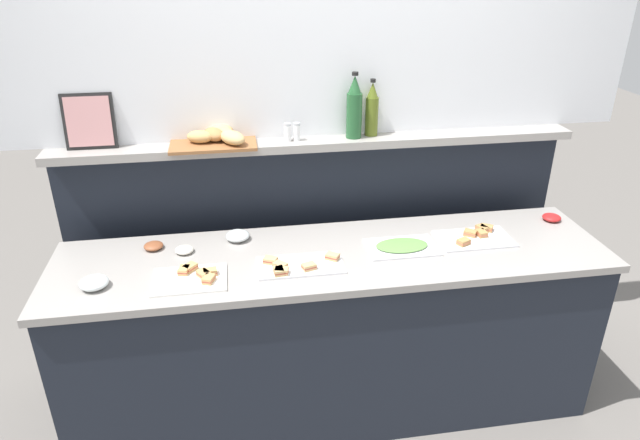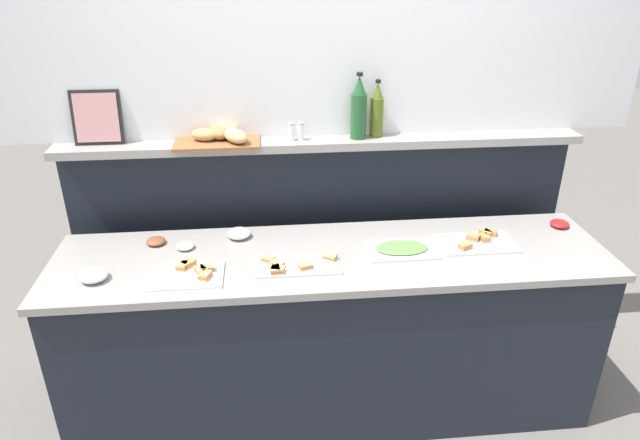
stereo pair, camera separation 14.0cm
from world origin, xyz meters
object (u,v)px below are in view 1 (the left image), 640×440
(condiment_bowl_cream, at_px, (552,217))
(condiment_bowl_red, at_px, (184,250))
(salt_shaker, at_px, (288,132))
(glass_bowl_large, at_px, (238,236))
(pepper_shaker, at_px, (297,132))
(glass_bowl_medium, at_px, (94,283))
(condiment_bowl_teal, at_px, (154,246))
(olive_oil_bottle, at_px, (372,110))
(framed_picture, at_px, (89,121))
(cold_cuts_platter, at_px, (402,247))
(sandwich_platter_side, at_px, (193,278))
(wine_bottle_green, at_px, (354,109))
(sandwich_platter_front, at_px, (475,237))
(bread_basket, at_px, (217,137))
(sandwich_platter_rear, at_px, (298,265))

(condiment_bowl_cream, relative_size, condiment_bowl_red, 1.10)
(salt_shaker, bearing_deg, glass_bowl_large, -142.34)
(pepper_shaker, bearing_deg, condiment_bowl_cream, -11.23)
(glass_bowl_medium, distance_m, condiment_bowl_teal, 0.36)
(condiment_bowl_teal, distance_m, pepper_shaker, 0.85)
(olive_oil_bottle, bearing_deg, condiment_bowl_cream, -17.40)
(salt_shaker, bearing_deg, framed_picture, 177.56)
(cold_cuts_platter, height_order, condiment_bowl_cream, condiment_bowl_cream)
(sandwich_platter_side, xyz_separation_m, framed_picture, (-0.43, 0.57, 0.52))
(sandwich_platter_side, bearing_deg, condiment_bowl_teal, 121.98)
(condiment_bowl_cream, height_order, condiment_bowl_red, condiment_bowl_cream)
(condiment_bowl_red, height_order, framed_picture, framed_picture)
(wine_bottle_green, xyz_separation_m, salt_shaker, (-0.32, -0.00, -0.10))
(glass_bowl_medium, xyz_separation_m, framed_picture, (-0.04, 0.57, 0.51))
(sandwich_platter_side, bearing_deg, glass_bowl_large, 59.10)
(sandwich_platter_front, height_order, wine_bottle_green, wine_bottle_green)
(condiment_bowl_cream, xyz_separation_m, olive_oil_bottle, (-0.88, 0.28, 0.51))
(glass_bowl_large, bearing_deg, condiment_bowl_red, -160.35)
(sandwich_platter_side, height_order, glass_bowl_large, glass_bowl_large)
(sandwich_platter_side, xyz_separation_m, sandwich_platter_front, (1.30, 0.16, -0.00))
(condiment_bowl_red, height_order, olive_oil_bottle, olive_oil_bottle)
(condiment_bowl_cream, distance_m, pepper_shaker, 1.35)
(sandwich_platter_front, height_order, framed_picture, framed_picture)
(sandwich_platter_side, xyz_separation_m, bread_basket, (0.13, 0.54, 0.43))
(glass_bowl_large, distance_m, olive_oil_bottle, 0.89)
(condiment_bowl_cream, xyz_separation_m, pepper_shaker, (-1.26, 0.25, 0.43))
(glass_bowl_large, bearing_deg, sandwich_platter_side, -120.90)
(olive_oil_bottle, bearing_deg, sandwich_platter_side, -147.44)
(cold_cuts_platter, bearing_deg, glass_bowl_large, 164.37)
(condiment_bowl_teal, xyz_separation_m, pepper_shaker, (0.70, 0.24, 0.43))
(condiment_bowl_cream, bearing_deg, salt_shaker, 169.14)
(condiment_bowl_teal, relative_size, olive_oil_bottle, 0.32)
(olive_oil_bottle, bearing_deg, salt_shaker, -176.19)
(glass_bowl_medium, height_order, framed_picture, framed_picture)
(glass_bowl_medium, relative_size, condiment_bowl_cream, 1.27)
(bread_basket, distance_m, framed_picture, 0.57)
(condiment_bowl_cream, bearing_deg, pepper_shaker, 168.77)
(cold_cuts_platter, height_order, glass_bowl_medium, glass_bowl_medium)
(sandwich_platter_rear, relative_size, cold_cuts_platter, 1.17)
(glass_bowl_large, xyz_separation_m, salt_shaker, (0.27, 0.21, 0.43))
(bread_basket, bearing_deg, cold_cuts_platter, -27.84)
(cold_cuts_platter, xyz_separation_m, framed_picture, (-1.37, 0.45, 0.52))
(salt_shaker, bearing_deg, glass_bowl_medium, -148.12)
(sandwich_platter_rear, height_order, condiment_bowl_red, sandwich_platter_rear)
(condiment_bowl_teal, distance_m, framed_picture, 0.64)
(condiment_bowl_cream, relative_size, wine_bottle_green, 0.29)
(sandwich_platter_front, bearing_deg, salt_shaker, 155.59)
(sandwich_platter_side, bearing_deg, cold_cuts_platter, 7.30)
(sandwich_platter_rear, xyz_separation_m, pepper_shaker, (0.07, 0.51, 0.44))
(condiment_bowl_cream, relative_size, olive_oil_bottle, 0.33)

